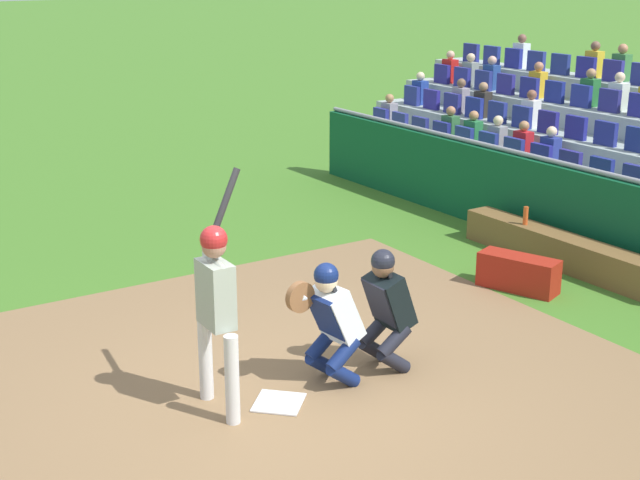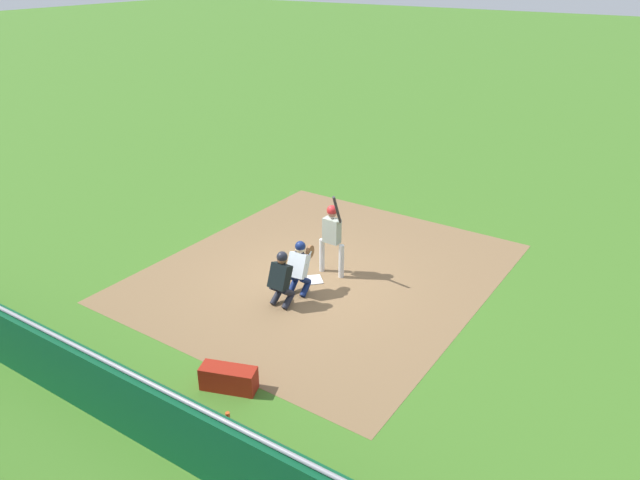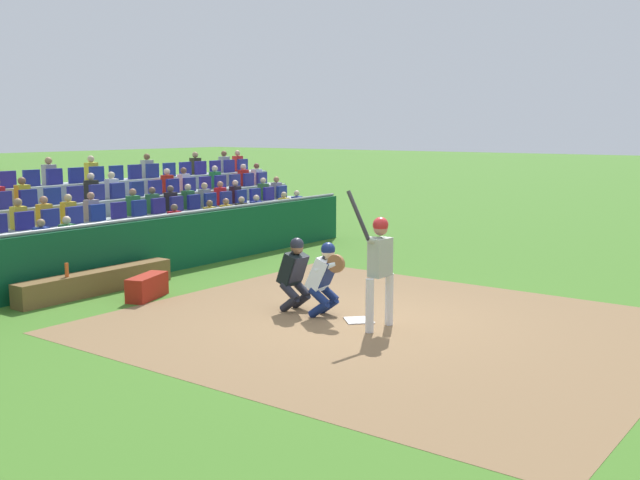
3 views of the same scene
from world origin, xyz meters
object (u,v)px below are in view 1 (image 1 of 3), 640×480
at_px(home_plate_umpire, 386,304).
at_px(water_bottle_on_bench, 526,216).
at_px(batter_at_plate, 216,298).
at_px(dugout_bench, 564,252).
at_px(equipment_duffel_bag, 518,273).
at_px(catcher_crouching, 330,316).
at_px(home_plate_marker, 279,402).

bearing_deg(home_plate_umpire, water_bottle_on_bench, -64.46).
xyz_separation_m(batter_at_plate, water_bottle_on_bench, (1.69, -5.65, -0.54)).
relative_size(home_plate_umpire, dugout_bench, 0.38).
xyz_separation_m(dugout_bench, equipment_duffel_bag, (-0.26, 1.13, -0.00)).
xyz_separation_m(catcher_crouching, dugout_bench, (1.13, -4.56, -0.50)).
distance_m(home_plate_marker, water_bottle_on_bench, 5.51).
xyz_separation_m(catcher_crouching, equipment_duffel_bag, (0.86, -3.44, -0.50)).
relative_size(home_plate_marker, catcher_crouching, 0.34).
bearing_deg(equipment_duffel_bag, home_plate_marker, 83.39).
distance_m(home_plate_marker, batter_at_plate, 1.22).
bearing_deg(dugout_bench, home_plate_marker, 103.09).
bearing_deg(equipment_duffel_bag, home_plate_umpire, 88.06).
xyz_separation_m(batter_at_plate, equipment_duffel_bag, (0.73, -4.58, -0.88)).
distance_m(dugout_bench, equipment_duffel_bag, 1.16).
xyz_separation_m(batter_at_plate, home_plate_umpire, (-0.16, -1.80, -0.40)).
relative_size(home_plate_marker, batter_at_plate, 0.20).
height_order(home_plate_marker, home_plate_umpire, home_plate_umpire).
relative_size(batter_at_plate, home_plate_umpire, 1.69).
relative_size(catcher_crouching, dugout_bench, 0.38).
relative_size(catcher_crouching, equipment_duffel_bag, 1.29).
bearing_deg(dugout_bench, batter_at_plate, 99.91).
distance_m(batter_at_plate, equipment_duffel_bag, 4.72).
bearing_deg(dugout_bench, water_bottle_on_bench, 4.35).
height_order(batter_at_plate, catcher_crouching, batter_at_plate).
distance_m(batter_at_plate, home_plate_umpire, 1.85).
distance_m(water_bottle_on_bench, equipment_duffel_bag, 1.48).
distance_m(catcher_crouching, water_bottle_on_bench, 4.87).
relative_size(batter_at_plate, equipment_duffel_bag, 2.21).
height_order(batter_at_plate, home_plate_umpire, batter_at_plate).
bearing_deg(batter_at_plate, dugout_bench, -80.09).
bearing_deg(water_bottle_on_bench, equipment_duffel_bag, 131.51).
bearing_deg(batter_at_plate, water_bottle_on_bench, -73.40).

